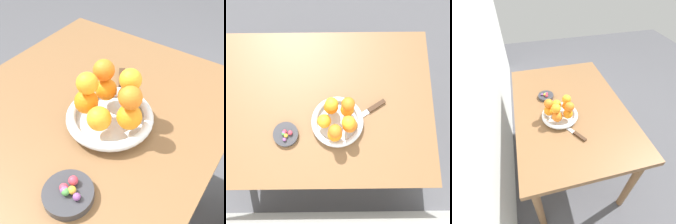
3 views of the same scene
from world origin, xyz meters
The scene contains 20 objects.
ground_plane centered at (0.00, 0.00, 0.00)m, with size 6.00×6.00×0.00m, color #4C4C51.
dining_table centered at (0.00, 0.00, 0.65)m, with size 1.10×0.76×0.74m.
fruit_bowl centered at (-0.10, 0.09, 0.76)m, with size 0.23×0.23×0.04m.
candy_dish centered at (0.13, 0.14, 0.75)m, with size 0.11×0.11×0.02m, color #333338.
orange_0 centered at (-0.15, 0.05, 0.81)m, with size 0.06×0.06×0.06m, color orange.
orange_1 centered at (-0.08, 0.03, 0.81)m, with size 0.06×0.06×0.06m, color orange.
orange_2 centered at (-0.05, 0.10, 0.81)m, with size 0.06×0.06×0.06m, color orange.
orange_3 centered at (-0.09, 0.16, 0.81)m, with size 0.06×0.06×0.06m, color orange.
orange_4 centered at (-0.16, 0.12, 0.81)m, with size 0.07×0.07×0.07m, color orange.
orange_5 centered at (-0.09, 0.16, 0.87)m, with size 0.06×0.06×0.06m, color orange.
orange_6 centered at (-0.15, 0.04, 0.87)m, with size 0.06×0.06×0.06m, color orange.
orange_7 centered at (-0.15, 0.12, 0.87)m, with size 0.06×0.06×0.06m, color orange.
orange_8 centered at (-0.08, 0.04, 0.87)m, with size 0.06×0.06×0.06m, color orange.
candy_ball_0 centered at (0.13, 0.13, 0.77)m, with size 0.02×0.02×0.02m, color #C6384C.
candy_ball_1 centered at (0.12, 0.15, 0.77)m, with size 0.02×0.02×0.02m, color gold.
candy_ball_2 centered at (0.13, 0.17, 0.77)m, with size 0.02×0.02×0.02m, color #8C4C99.
candy_ball_3 centered at (0.11, 0.14, 0.77)m, with size 0.02×0.02×0.02m, color #C6384C.
candy_ball_4 centered at (0.13, 0.14, 0.77)m, with size 0.02×0.02×0.02m, color #8C4C99.
candy_ball_5 centered at (0.14, 0.14, 0.77)m, with size 0.02×0.02×0.02m, color #4C9947.
knife centered at (-0.23, 0.04, 0.75)m, with size 0.23×0.16×0.01m.
Camera 2 is at (-0.10, 0.39, 1.98)m, focal length 45.00 mm.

